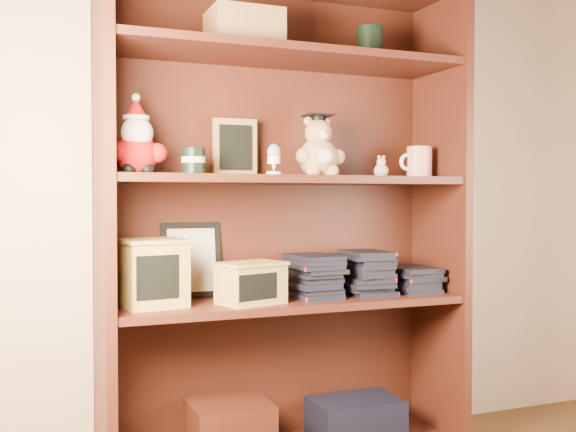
% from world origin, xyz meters
% --- Properties ---
extents(bookcase, '(1.20, 0.35, 1.60)m').
position_xyz_m(bookcase, '(-0.11, 1.36, 0.78)').
color(bookcase, '#461D14').
rests_on(bookcase, ground).
extents(shelf_lower, '(1.14, 0.33, 0.02)m').
position_xyz_m(shelf_lower, '(-0.11, 1.30, 0.54)').
color(shelf_lower, '#461D14').
rests_on(shelf_lower, ground).
extents(shelf_upper, '(1.14, 0.33, 0.02)m').
position_xyz_m(shelf_upper, '(-0.11, 1.30, 0.94)').
color(shelf_upper, '#461D14').
rests_on(shelf_upper, ground).
extents(santa_plush, '(0.18, 0.13, 0.25)m').
position_xyz_m(santa_plush, '(-0.60, 1.30, 1.04)').
color(santa_plush, '#A50F0F').
rests_on(santa_plush, shelf_upper).
extents(teachers_tin, '(0.07, 0.07, 0.08)m').
position_xyz_m(teachers_tin, '(-0.43, 1.30, 0.99)').
color(teachers_tin, black).
rests_on(teachers_tin, shelf_upper).
extents(chalkboard_plaque, '(0.15, 0.08, 0.19)m').
position_xyz_m(chalkboard_plaque, '(-0.26, 1.42, 1.04)').
color(chalkboard_plaque, '#9E7547').
rests_on(chalkboard_plaque, shelf_upper).
extents(egg_cup, '(0.05, 0.05, 0.10)m').
position_xyz_m(egg_cup, '(-0.19, 1.23, 1.00)').
color(egg_cup, white).
rests_on(egg_cup, shelf_upper).
extents(grad_teddy_bear, '(0.17, 0.15, 0.21)m').
position_xyz_m(grad_teddy_bear, '(-0.00, 1.30, 1.03)').
color(grad_teddy_bear, tan).
rests_on(grad_teddy_bear, shelf_upper).
extents(pink_figurine, '(0.05, 0.05, 0.08)m').
position_xyz_m(pink_figurine, '(0.24, 1.30, 0.98)').
color(pink_figurine, '#CEA49F').
rests_on(pink_figurine, shelf_upper).
extents(teacher_mug, '(0.12, 0.09, 0.11)m').
position_xyz_m(teacher_mug, '(0.39, 1.31, 1.01)').
color(teacher_mug, silver).
rests_on(teacher_mug, shelf_upper).
extents(certificate_frame, '(0.20, 0.05, 0.25)m').
position_xyz_m(certificate_frame, '(-0.40, 1.44, 0.67)').
color(certificate_frame, black).
rests_on(certificate_frame, shelf_lower).
extents(treats_box, '(0.21, 0.21, 0.20)m').
position_xyz_m(treats_box, '(-0.55, 1.30, 0.65)').
color(treats_box, tan).
rests_on(treats_box, shelf_lower).
extents(pencils_box, '(0.23, 0.19, 0.13)m').
position_xyz_m(pencils_box, '(-0.26, 1.24, 0.62)').
color(pencils_box, tan).
rests_on(pencils_box, shelf_lower).
extents(book_stack_left, '(0.14, 0.20, 0.14)m').
position_xyz_m(book_stack_left, '(-0.02, 1.30, 0.62)').
color(book_stack_left, black).
rests_on(book_stack_left, shelf_lower).
extents(book_stack_mid, '(0.14, 0.20, 0.16)m').
position_xyz_m(book_stack_mid, '(0.17, 1.30, 0.63)').
color(book_stack_mid, black).
rests_on(book_stack_mid, shelf_lower).
extents(book_stack_right, '(0.14, 0.20, 0.10)m').
position_xyz_m(book_stack_right, '(0.36, 1.30, 0.60)').
color(book_stack_right, black).
rests_on(book_stack_right, shelf_lower).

